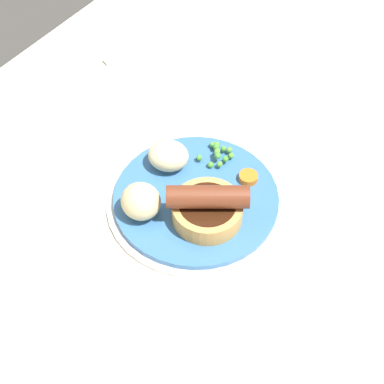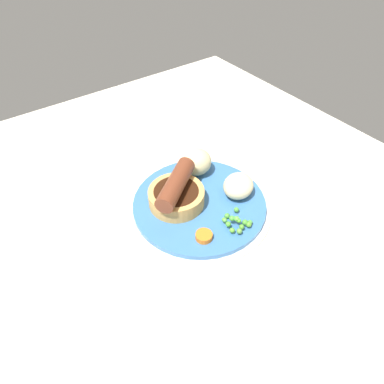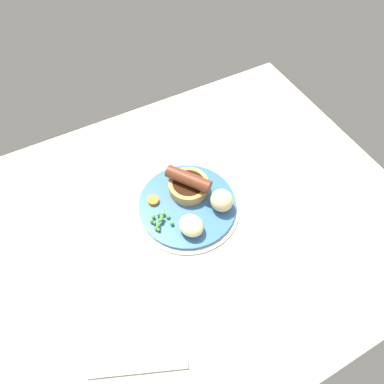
% 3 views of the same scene
% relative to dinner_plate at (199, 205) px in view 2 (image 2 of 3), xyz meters
% --- Properties ---
extents(dining_table, '(1.10, 0.80, 0.03)m').
position_rel_dinner_plate_xyz_m(dining_table, '(-0.06, -0.03, -0.02)').
color(dining_table, beige).
rests_on(dining_table, ground).
extents(dinner_plate, '(0.25, 0.25, 0.01)m').
position_rel_dinner_plate_xyz_m(dinner_plate, '(0.00, 0.00, 0.00)').
color(dinner_plate, silver).
rests_on(dinner_plate, dining_table).
extents(sausage_pudding, '(0.09, 0.11, 0.06)m').
position_rel_dinner_plate_xyz_m(sausage_pudding, '(0.02, 0.03, 0.03)').
color(sausage_pudding, tan).
rests_on(sausage_pudding, dinner_plate).
extents(pea_pile, '(0.05, 0.04, 0.02)m').
position_rel_dinner_plate_xyz_m(pea_pile, '(-0.08, -0.02, 0.02)').
color(pea_pile, green).
rests_on(pea_pile, dinner_plate).
extents(potato_chunk_0, '(0.06, 0.06, 0.05)m').
position_rel_dinner_plate_xyz_m(potato_chunk_0, '(0.07, -0.04, 0.03)').
color(potato_chunk_0, beige).
rests_on(potato_chunk_0, dinner_plate).
extents(potato_chunk_1, '(0.07, 0.07, 0.04)m').
position_rel_dinner_plate_xyz_m(potato_chunk_1, '(-0.02, -0.07, 0.03)').
color(potato_chunk_1, beige).
rests_on(potato_chunk_1, dinner_plate).
extents(carrot_slice_0, '(0.04, 0.04, 0.01)m').
position_rel_dinner_plate_xyz_m(carrot_slice_0, '(-0.07, 0.04, 0.01)').
color(carrot_slice_0, orange).
rests_on(carrot_slice_0, dinner_plate).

